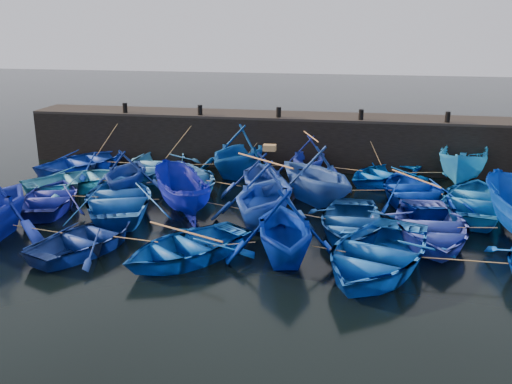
% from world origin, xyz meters
% --- Properties ---
extents(ground, '(120.00, 120.00, 0.00)m').
position_xyz_m(ground, '(0.00, 0.00, 0.00)').
color(ground, black).
rests_on(ground, ground).
extents(quay_wall, '(26.00, 2.50, 2.50)m').
position_xyz_m(quay_wall, '(0.00, 10.50, 1.25)').
color(quay_wall, black).
rests_on(quay_wall, ground).
extents(quay_top, '(26.00, 2.50, 0.12)m').
position_xyz_m(quay_top, '(0.00, 10.50, 2.56)').
color(quay_top, black).
rests_on(quay_top, quay_wall).
extents(bollard_0, '(0.24, 0.24, 0.50)m').
position_xyz_m(bollard_0, '(-8.00, 9.60, 2.87)').
color(bollard_0, black).
rests_on(bollard_0, quay_top).
extents(bollard_1, '(0.24, 0.24, 0.50)m').
position_xyz_m(bollard_1, '(-4.00, 9.60, 2.87)').
color(bollard_1, black).
rests_on(bollard_1, quay_top).
extents(bollard_2, '(0.24, 0.24, 0.50)m').
position_xyz_m(bollard_2, '(0.00, 9.60, 2.87)').
color(bollard_2, black).
rests_on(bollard_2, quay_top).
extents(bollard_3, '(0.24, 0.24, 0.50)m').
position_xyz_m(bollard_3, '(4.00, 9.60, 2.87)').
color(bollard_3, black).
rests_on(bollard_3, quay_top).
extents(bollard_4, '(0.24, 0.24, 0.50)m').
position_xyz_m(bollard_4, '(8.00, 9.60, 2.87)').
color(bollard_4, black).
rests_on(bollard_4, quay_top).
extents(boat_0, '(5.38, 6.07, 1.04)m').
position_xyz_m(boat_0, '(-9.27, 7.36, 0.52)').
color(boat_0, '#0D2C95').
rests_on(boat_0, ground).
extents(boat_1, '(4.48, 5.78, 1.11)m').
position_xyz_m(boat_1, '(-5.56, 7.34, 0.55)').
color(boat_1, blue).
rests_on(boat_1, ground).
extents(boat_2, '(5.22, 5.65, 2.47)m').
position_xyz_m(boat_2, '(-1.67, 7.91, 1.24)').
color(boat_2, '#084390').
rests_on(boat_2, ground).
extents(boat_3, '(3.32, 3.84, 2.00)m').
position_xyz_m(boat_3, '(1.66, 8.30, 1.00)').
color(boat_3, '#192D9C').
rests_on(boat_3, ground).
extents(boat_4, '(5.20, 5.40, 0.91)m').
position_xyz_m(boat_4, '(5.08, 7.80, 0.46)').
color(boat_4, '#0040A3').
rests_on(boat_4, ground).
extents(boat_5, '(3.36, 5.62, 2.04)m').
position_xyz_m(boat_5, '(8.70, 8.15, 1.02)').
color(boat_5, '#1971BE').
rests_on(boat_5, ground).
extents(boat_6, '(5.67, 5.59, 0.96)m').
position_xyz_m(boat_6, '(-8.23, 4.39, 0.48)').
color(boat_6, '#3687CF').
rests_on(boat_6, ground).
extents(boat_7, '(3.57, 4.06, 2.02)m').
position_xyz_m(boat_7, '(-5.83, 4.14, 1.01)').
color(boat_7, navy).
rests_on(boat_7, ground).
extents(boat_8, '(5.68, 6.14, 1.04)m').
position_xyz_m(boat_8, '(-3.42, 5.01, 0.52)').
color(boat_8, '#215EB2').
rests_on(boat_8, ground).
extents(boat_9, '(4.38, 4.78, 2.13)m').
position_xyz_m(boat_9, '(0.05, 4.37, 1.07)').
color(boat_9, navy).
rests_on(boat_9, ground).
extents(boat_10, '(6.08, 6.14, 2.45)m').
position_xyz_m(boat_10, '(2.26, 4.50, 1.22)').
color(boat_10, '#244B9A').
rests_on(boat_10, ground).
extents(boat_11, '(4.76, 5.87, 1.07)m').
position_xyz_m(boat_11, '(6.27, 4.91, 0.54)').
color(boat_11, '#002495').
rests_on(boat_11, ground).
extents(boat_12, '(4.81, 5.97, 1.10)m').
position_xyz_m(boat_12, '(8.56, 4.21, 0.55)').
color(boat_12, '#0F5CB2').
rests_on(boat_12, ground).
extents(boat_13, '(4.15, 5.03, 0.91)m').
position_xyz_m(boat_13, '(-8.10, 1.88, 0.45)').
color(boat_13, navy).
rests_on(boat_13, ground).
extents(boat_14, '(5.60, 6.53, 1.14)m').
position_xyz_m(boat_14, '(-5.21, 1.92, 0.57)').
color(boat_14, '#144BA4').
rests_on(boat_14, ground).
extents(boat_15, '(3.79, 4.67, 1.73)m').
position_xyz_m(boat_15, '(-2.75, 2.07, 0.86)').
color(boat_15, '#060F80').
rests_on(boat_15, ground).
extents(boat_16, '(4.56, 5.09, 2.40)m').
position_xyz_m(boat_16, '(0.62, 1.49, 1.20)').
color(boat_16, blue).
rests_on(boat_16, ground).
extents(boat_17, '(3.52, 4.83, 0.98)m').
position_xyz_m(boat_17, '(3.78, 0.96, 0.49)').
color(boat_17, navy).
rests_on(boat_17, ground).
extents(boat_18, '(3.99, 5.39, 1.08)m').
position_xyz_m(boat_18, '(6.45, 0.85, 0.54)').
color(boat_18, '#283BA8').
rests_on(boat_18, ground).
extents(boat_21, '(4.40, 5.05, 0.87)m').
position_xyz_m(boat_21, '(-4.68, -1.96, 0.44)').
color(boat_21, navy).
rests_on(boat_21, ground).
extents(boat_22, '(5.29, 5.56, 0.94)m').
position_xyz_m(boat_22, '(-1.30, -2.16, 0.47)').
color(boat_22, '#043D92').
rests_on(boat_22, ground).
extents(boat_23, '(4.50, 4.95, 2.25)m').
position_xyz_m(boat_23, '(1.73, -1.63, 1.12)').
color(boat_23, '#002093').
rests_on(boat_23, ground).
extents(boat_24, '(5.69, 6.66, 1.17)m').
position_xyz_m(boat_24, '(4.57, -1.93, 0.58)').
color(boat_24, '#0946A9').
rests_on(boat_24, ground).
extents(wooden_crate, '(0.52, 0.37, 0.25)m').
position_xyz_m(wooden_crate, '(0.35, 4.37, 2.26)').
color(wooden_crate, olive).
rests_on(wooden_crate, boat_9).
extents(mooring_ropes, '(18.01, 11.71, 2.10)m').
position_xyz_m(mooring_ropes, '(0.14, 5.00, 0.88)').
color(mooring_ropes, tan).
rests_on(mooring_ropes, ground).
extents(loose_oars, '(9.83, 12.54, 1.53)m').
position_xyz_m(loose_oars, '(1.81, 3.13, 1.63)').
color(loose_oars, '#99724C').
rests_on(loose_oars, ground).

